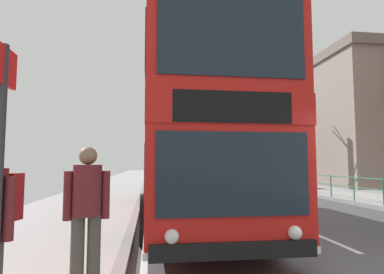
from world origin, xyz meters
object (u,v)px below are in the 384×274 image
background_bus_far_lane (232,164)px  street_lamp_far_side (296,115)px  bare_tree_far_00 (222,148)px  pedestrian_companion (87,208)px  background_building_01 (269,148)px  bare_tree_far_02 (241,149)px  background_building_00 (348,124)px  bus_stop_sign_near (0,152)px  double_decker_bus_main (187,141)px  bare_tree_far_01 (279,138)px

background_bus_far_lane → street_lamp_far_side: 7.94m
bare_tree_far_00 → street_lamp_far_side: bearing=-91.4°
street_lamp_far_side → pedestrian_companion: bearing=-123.6°
background_building_01 → pedestrian_companion: bearing=-113.5°
street_lamp_far_side → bare_tree_far_02: 14.49m
background_building_00 → background_building_01: (1.04, 21.93, -1.05)m
pedestrian_companion → bare_tree_far_02: bare_tree_far_02 is taller
bare_tree_far_00 → background_building_01: size_ratio=0.57×
street_lamp_far_side → background_building_00: (8.34, 7.28, 0.42)m
bus_stop_sign_near → street_lamp_far_side: (10.32, 15.60, 2.92)m
double_decker_bus_main → bus_stop_sign_near: (-2.50, -6.87, -0.60)m
background_bus_far_lane → bare_tree_far_02: 8.12m
bare_tree_far_01 → background_building_00: size_ratio=0.48×
double_decker_bus_main → pedestrian_companion: 6.34m
street_lamp_far_side → background_building_01: bearing=72.2°
bare_tree_far_00 → bare_tree_far_02: bearing=-90.1°
pedestrian_companion → background_building_01: (19.09, 43.85, 2.93)m
double_decker_bus_main → bare_tree_far_01: size_ratio=1.57×
bare_tree_far_02 → background_building_00: (7.77, -7.12, 1.93)m
double_decker_bus_main → bare_tree_far_00: 33.21m
bare_tree_far_02 → background_building_00: bearing=-42.5°
double_decker_bus_main → background_bus_far_lane: bearing=70.7°
bare_tree_far_01 → background_building_01: bearing=70.8°
bare_tree_far_01 → background_building_01: background_building_01 is taller
background_building_01 → background_bus_far_lane: bearing=-117.7°
bus_stop_sign_near → bare_tree_far_00: 40.52m
bare_tree_far_01 → bare_tree_far_02: (-0.03, 10.32, -0.38)m
pedestrian_companion → bare_tree_far_00: bare_tree_far_00 is taller
bus_stop_sign_near → street_lamp_far_side: street_lamp_far_side is taller
bare_tree_far_00 → pedestrian_companion: bearing=-105.2°
bare_tree_far_00 → background_bus_far_lane: bearing=-100.1°
street_lamp_far_side → background_building_00: background_building_00 is taller
bare_tree_far_01 → background_building_00: bearing=22.5°
background_building_00 → background_bus_far_lane: bearing=-178.3°
background_bus_far_lane → bare_tree_far_00: size_ratio=1.38×
bus_stop_sign_near → double_decker_bus_main: bearing=70.0°
bare_tree_far_01 → background_building_00: background_building_00 is taller
background_bus_far_lane → bare_tree_far_01: bearing=-44.7°
pedestrian_companion → bare_tree_far_01: (10.32, 18.72, 2.43)m
background_bus_far_lane → background_building_01: background_building_01 is taller
pedestrian_companion → bare_tree_far_02: (10.29, 29.04, 2.05)m
bare_tree_far_01 → bare_tree_far_02: 10.33m
pedestrian_companion → bare_tree_far_01: bearing=61.1°
pedestrian_companion → street_lamp_far_side: size_ratio=0.22×
street_lamp_far_side → bus_stop_sign_near: bearing=-123.5°
pedestrian_companion → background_building_01: background_building_01 is taller
pedestrian_companion → background_building_00: (18.06, 21.92, 3.98)m
background_building_00 → bare_tree_far_00: bearing=115.7°
street_lamp_far_side → background_building_01: (9.38, 29.21, -0.63)m
bus_stop_sign_near → bare_tree_far_02: bare_tree_far_02 is taller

